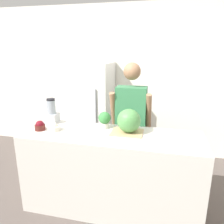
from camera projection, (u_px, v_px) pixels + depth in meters
name	position (u px, v px, depth m)	size (l,w,h in m)	color
wall_back	(133.00, 82.00, 3.89)	(8.00, 0.06, 2.60)	white
counter_island	(111.00, 172.00, 2.57)	(2.02, 0.66, 0.95)	beige
refrigerator	(90.00, 111.00, 3.79)	(0.76, 0.73, 1.65)	white
person	(131.00, 125.00, 2.95)	(0.54, 0.27, 1.70)	#333338
cutting_board	(127.00, 132.00, 2.47)	(0.35, 0.27, 0.01)	tan
watermelon	(129.00, 121.00, 2.43)	(0.27, 0.27, 0.27)	#4C8C47
bowl_cherries	(40.00, 126.00, 2.55)	(0.12, 0.12, 0.11)	#511E19
bowl_cream	(54.00, 128.00, 2.54)	(0.15, 0.15, 0.09)	beige
blender	(52.00, 113.00, 2.78)	(0.15, 0.15, 0.32)	#B7B7BC
potted_plant	(105.00, 119.00, 2.60)	(0.15, 0.15, 0.20)	beige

